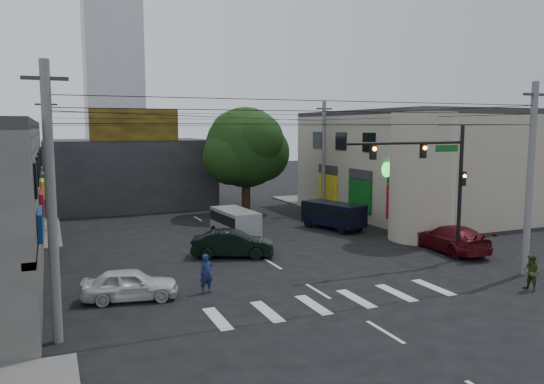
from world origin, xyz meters
TOP-DOWN VIEW (x-y plane):
  - ground at (0.00, 0.00)m, footprint 160.00×160.00m
  - sidewalk_far_right at (18.00, 18.00)m, footprint 16.00×16.00m
  - building_right at (18.00, 13.00)m, footprint 14.00×18.00m
  - corner_column at (11.00, 4.00)m, footprint 4.00×4.00m
  - building_far at (-4.00, 26.00)m, footprint 14.00×10.00m
  - billboard at (-4.00, 21.10)m, footprint 7.00×0.30m
  - tower_distant at (0.00, 70.00)m, footprint 9.00×9.00m
  - street_tree at (4.00, 17.00)m, footprint 6.40×6.40m
  - traffic_gantry at (7.82, -1.00)m, footprint 7.10×0.35m
  - utility_pole_near_left at (-10.50, -4.50)m, footprint 0.32×0.32m
  - utility_pole_near_right at (10.50, -4.50)m, footprint 0.32×0.32m
  - utility_pole_far_left at (-10.50, 16.00)m, footprint 0.32×0.32m
  - utility_pole_far_right at (10.50, 16.00)m, footprint 0.32×0.32m
  - dark_sedan at (-1.41, 4.30)m, footprint 4.67×5.56m
  - white_compact at (-7.66, -1.00)m, footprint 2.95×4.43m
  - maroon_sedan at (10.50, 0.65)m, footprint 3.13×5.69m
  - silver_minivan at (0.31, 8.94)m, footprint 4.55×2.42m
  - navy_van at (7.60, 9.13)m, footprint 5.66×4.41m
  - traffic_officer at (-4.50, -1.31)m, footprint 0.72×0.56m
  - pedestrian_olive at (8.62, -6.51)m, footprint 0.87×0.72m

SIDE VIEW (x-z plane):
  - ground at x=0.00m, z-range 0.00..0.00m
  - sidewalk_far_right at x=18.00m, z-range 0.00..0.15m
  - white_compact at x=-7.66m, z-range 0.00..1.32m
  - dark_sedan at x=-1.41m, z-range 0.00..1.47m
  - maroon_sedan at x=10.50m, z-range 0.00..1.54m
  - pedestrian_olive at x=8.62m, z-range 0.00..1.60m
  - traffic_officer at x=-4.50m, z-range 0.00..1.69m
  - silver_minivan at x=0.31m, z-range 0.00..1.84m
  - navy_van at x=7.60m, z-range 0.00..1.86m
  - building_far at x=-4.00m, z-range 0.00..6.00m
  - building_right at x=18.00m, z-range 0.00..8.00m
  - corner_column at x=11.00m, z-range 0.00..8.00m
  - utility_pole_near_left at x=-10.50m, z-range 0.00..9.20m
  - utility_pole_near_right at x=10.50m, z-range 0.00..9.20m
  - utility_pole_far_left at x=-10.50m, z-range 0.00..9.20m
  - utility_pole_far_right at x=10.50m, z-range 0.00..9.20m
  - traffic_gantry at x=7.82m, z-range 1.23..8.43m
  - street_tree at x=4.00m, z-range 1.12..9.82m
  - billboard at x=-4.00m, z-range 6.00..8.60m
  - tower_distant at x=0.00m, z-range 0.00..44.00m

